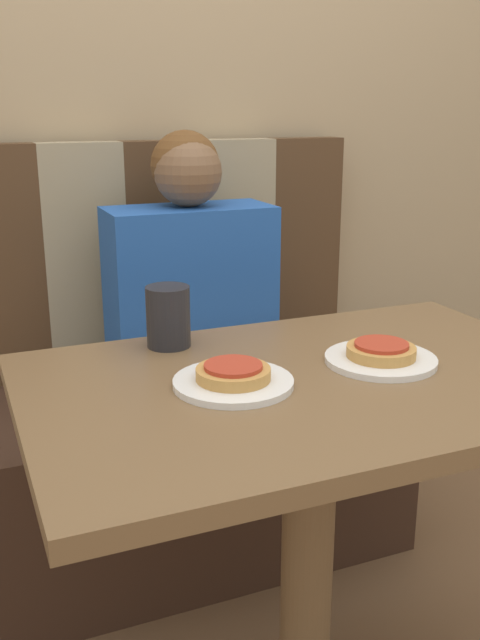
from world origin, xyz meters
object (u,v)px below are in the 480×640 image
at_px(person, 190,275).
at_px(pizza_right, 381,350).
at_px(pizza_left, 233,372).
at_px(plate_right, 381,360).
at_px(drinking_cup, 168,317).
at_px(plate_left, 233,383).

bearing_deg(person, pizza_right, -77.45).
height_order(pizza_left, pizza_right, same).
xyz_separation_m(plate_right, drinking_cup, (-0.33, 0.24, 0.05)).
relative_size(plate_right, pizza_left, 1.62).
bearing_deg(pizza_left, plate_left, 0.00).
height_order(pizza_left, drinking_cup, drinking_cup).
bearing_deg(drinking_cup, pizza_right, -36.21).
bearing_deg(person, plate_left, -102.55).
height_order(person, plate_right, person).
distance_m(pizza_left, pizza_right, 0.30).
distance_m(pizza_right, drinking_cup, 0.42).
height_order(pizza_right, drinking_cup, drinking_cup).
relative_size(pizza_left, drinking_cup, 1.06).
bearing_deg(pizza_right, drinking_cup, 143.79).
bearing_deg(plate_right, drinking_cup, 143.79).
height_order(person, plate_left, person).
bearing_deg(drinking_cup, plate_right, -36.21).
relative_size(plate_left, pizza_left, 1.62).
height_order(plate_left, drinking_cup, drinking_cup).
xyz_separation_m(person, pizza_right, (0.15, -0.66, -0.01)).
relative_size(pizza_left, pizza_right, 1.00).
height_order(plate_right, pizza_right, pizza_right).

